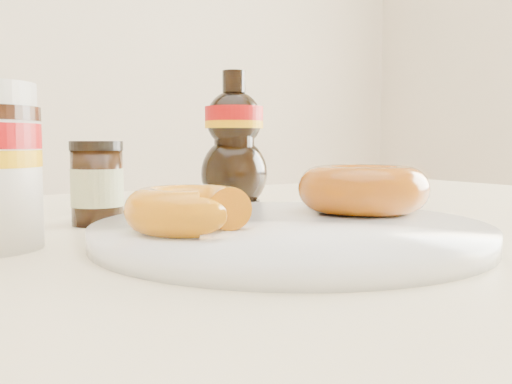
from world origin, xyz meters
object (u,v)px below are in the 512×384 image
donut_bitten (189,209)px  syrup_bottle (234,139)px  plate (290,231)px  donut_whole (363,189)px  dark_jar (97,184)px  dining_table (219,332)px

donut_bitten → syrup_bottle: (0.17, 0.24, 0.05)m
plate → donut_bitten: (-0.09, -0.00, 0.02)m
donut_whole → donut_bitten: bearing=-172.4°
syrup_bottle → dark_jar: syrup_bottle is taller
plate → donut_whole: 0.10m
dining_table → donut_bitten: 0.14m
plate → syrup_bottle: syrup_bottle is taller
donut_whole → dark_jar: size_ratio=1.48×
dark_jar → syrup_bottle: bearing=21.8°
plate → donut_bitten: size_ratio=3.43×
dining_table → plate: bearing=-62.1°
dining_table → syrup_bottle: (0.12, 0.19, 0.16)m
plate → donut_bitten: donut_bitten is taller
dining_table → donut_bitten: (-0.05, -0.06, 0.11)m
syrup_bottle → donut_bitten: bearing=-125.2°
plate → dark_jar: 0.20m
syrup_bottle → dark_jar: bearing=-158.2°
plate → donut_whole: size_ratio=2.62×
syrup_bottle → plate: bearing=-109.7°
dining_table → donut_bitten: size_ratio=15.86×
dining_table → dark_jar: (-0.07, 0.11, 0.12)m
donut_bitten → dark_jar: (-0.02, 0.17, 0.01)m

